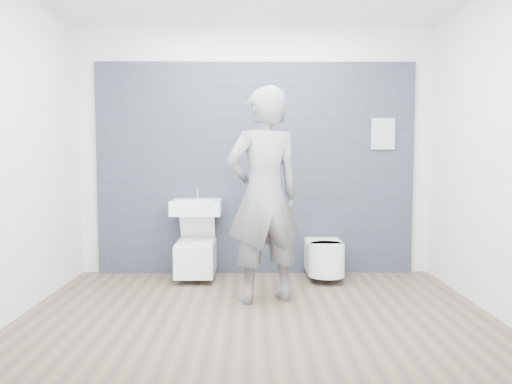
{
  "coord_description": "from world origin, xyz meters",
  "views": [
    {
      "loc": [
        -0.04,
        -4.22,
        1.36
      ],
      "look_at": [
        0.0,
        0.6,
        1.0
      ],
      "focal_mm": 35.0,
      "sensor_mm": 36.0,
      "label": 1
    }
  ],
  "objects_px": {
    "washbasin": "(196,207)",
    "visitor": "(264,195)",
    "toilet_rounded": "(325,257)",
    "toilet_square": "(196,256)"
  },
  "relations": [
    {
      "from": "visitor",
      "to": "washbasin",
      "type": "bearing_deg",
      "value": -71.02
    },
    {
      "from": "toilet_square",
      "to": "toilet_rounded",
      "type": "xyz_separation_m",
      "value": [
        1.4,
        -0.04,
        -0.01
      ]
    },
    {
      "from": "toilet_rounded",
      "to": "visitor",
      "type": "distance_m",
      "value": 1.27
    },
    {
      "from": "washbasin",
      "to": "visitor",
      "type": "distance_m",
      "value": 1.17
    },
    {
      "from": "toilet_square",
      "to": "toilet_rounded",
      "type": "relative_size",
      "value": 1.16
    },
    {
      "from": "toilet_square",
      "to": "visitor",
      "type": "bearing_deg",
      "value": -48.36
    },
    {
      "from": "washbasin",
      "to": "visitor",
      "type": "height_order",
      "value": "visitor"
    },
    {
      "from": "toilet_rounded",
      "to": "visitor",
      "type": "relative_size",
      "value": 0.33
    },
    {
      "from": "toilet_square",
      "to": "toilet_rounded",
      "type": "height_order",
      "value": "toilet_square"
    },
    {
      "from": "washbasin",
      "to": "toilet_rounded",
      "type": "distance_m",
      "value": 1.51
    }
  ]
}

